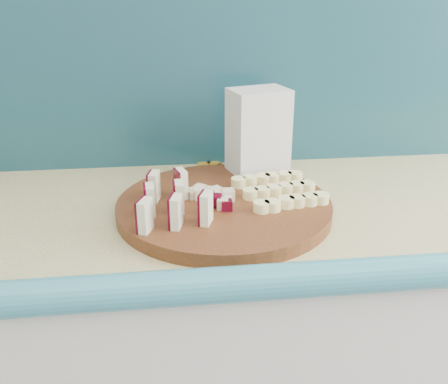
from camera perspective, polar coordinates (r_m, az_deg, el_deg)
kitchen_counter at (r=1.37m, az=8.97°, el=-18.76°), size 2.20×0.63×0.91m
backsplash at (r=1.32m, az=7.55°, el=14.11°), size 2.20×0.02×0.50m
cutting_board at (r=1.04m, az=-0.00°, el=-1.72°), size 0.51×0.51×0.03m
apple_wedges at (r=0.97m, az=-6.23°, el=-0.91°), size 0.14×0.19×0.06m
apple_chunks at (r=1.03m, az=-1.52°, el=-0.61°), size 0.07×0.07×0.02m
banana_slices at (r=1.07m, az=6.31°, el=0.24°), size 0.19×0.19×0.02m
flour_bag at (r=1.18m, az=3.91°, el=6.34°), size 0.15×0.13×0.22m
banana_peel at (r=1.27m, az=-0.47°, el=2.49°), size 0.20×0.17×0.01m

